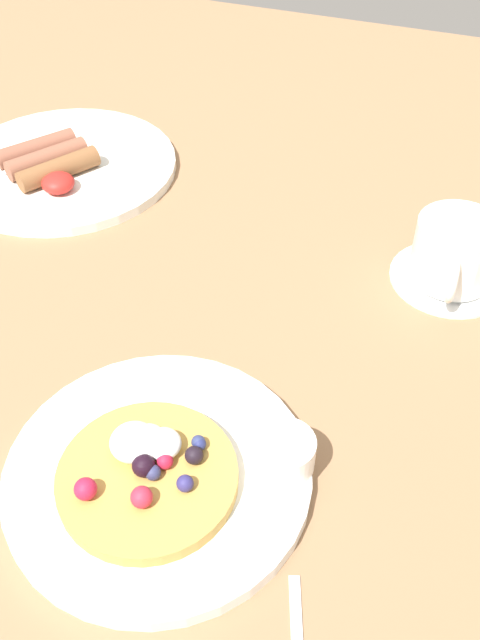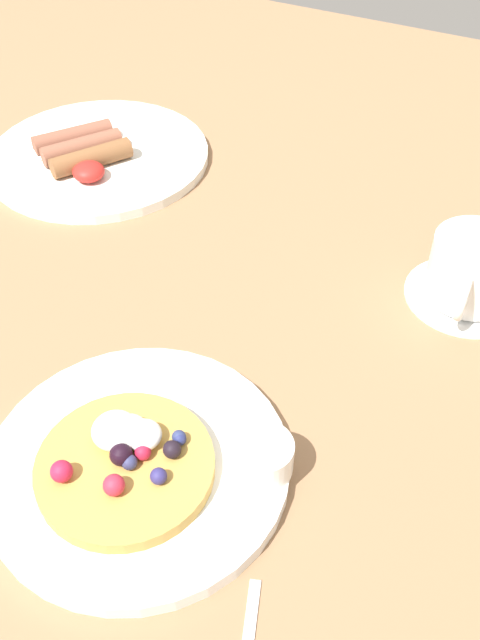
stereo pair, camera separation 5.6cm
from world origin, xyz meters
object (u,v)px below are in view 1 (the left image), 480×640
(coffee_saucer, at_px, (448,277))
(coffee_cup, at_px, (456,250))
(syrup_ramekin, at_px, (284,453))
(pancake_plate, at_px, (158,473))
(breakfast_plate, at_px, (64,166))

(coffee_saucer, distance_m, coffee_cup, 0.04)
(coffee_cup, bearing_deg, syrup_ramekin, -107.56)
(coffee_saucer, bearing_deg, syrup_ramekin, -107.45)
(pancake_plate, xyz_separation_m, coffee_cup, (0.18, 0.32, 0.03))
(pancake_plate, relative_size, coffee_cup, 2.06)
(syrup_ramekin, xyz_separation_m, coffee_saucer, (0.09, 0.29, -0.03))
(coffee_saucer, bearing_deg, coffee_cup, -86.59)
(breakfast_plate, xyz_separation_m, coffee_cup, (0.48, -0.05, 0.03))
(syrup_ramekin, relative_size, breakfast_plate, 0.17)
(syrup_ramekin, height_order, coffee_cup, coffee_cup)
(pancake_plate, xyz_separation_m, syrup_ramekin, (0.09, 0.04, 0.02))
(pancake_plate, bearing_deg, coffee_cup, 60.64)
(syrup_ramekin, relative_size, coffee_saucer, 0.40)
(syrup_ramekin, xyz_separation_m, breakfast_plate, (-0.39, 0.33, -0.02))
(breakfast_plate, bearing_deg, coffee_saucer, -5.49)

